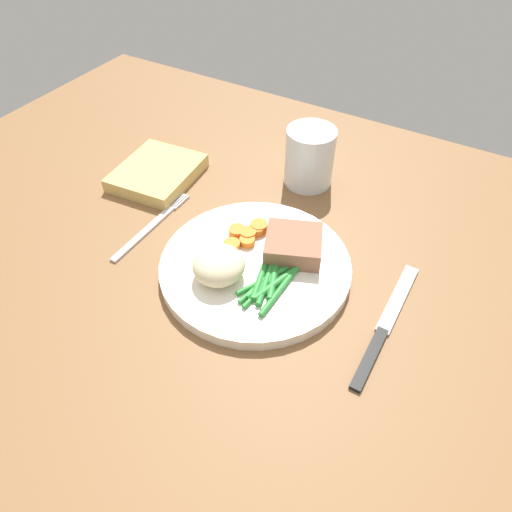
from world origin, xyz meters
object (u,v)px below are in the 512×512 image
at_px(knife, 385,326).
at_px(water_glass, 312,161).
at_px(fork, 152,226).
at_px(dinner_plate, 256,266).
at_px(napkin, 157,173).
at_px(meat_portion, 293,245).

relative_size(knife, water_glass, 2.24).
height_order(fork, knife, knife).
bearing_deg(dinner_plate, knife, -0.92).
relative_size(water_glass, napkin, 0.68).
bearing_deg(water_glass, knife, -46.84).
height_order(fork, water_glass, water_glass).
bearing_deg(napkin, meat_portion, -11.76).
bearing_deg(napkin, dinner_plate, -21.83).
bearing_deg(dinner_plate, napkin, 158.17).
bearing_deg(fork, water_glass, 56.44).
xyz_separation_m(meat_portion, napkin, (-0.27, 0.06, -0.02)).
xyz_separation_m(dinner_plate, fork, (-0.17, -0.00, -0.01)).
bearing_deg(meat_portion, water_glass, 108.14).
bearing_deg(meat_portion, knife, -16.22).
height_order(dinner_plate, napkin, napkin).
xyz_separation_m(fork, knife, (0.35, -0.00, -0.00)).
bearing_deg(water_glass, dinner_plate, -83.84).
height_order(knife, water_glass, water_glass).
relative_size(meat_portion, napkin, 0.54).
bearing_deg(napkin, water_glass, 27.94).
bearing_deg(water_glass, napkin, -152.06).
distance_m(dinner_plate, fork, 0.17).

